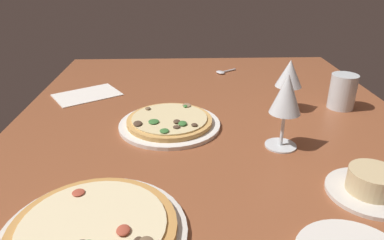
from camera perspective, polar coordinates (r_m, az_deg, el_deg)
dining_table at (r=91.06cm, az=3.75°, el=-3.51°), size 150.00×110.00×4.00cm
pizza_main at (r=94.00cm, az=-3.63°, el=-0.39°), size 26.82×26.82×3.37cm
pizza_side at (r=61.42cm, az=-15.51°, el=-16.75°), size 30.25×30.25×3.34cm
ramekin_on_saucer at (r=75.74cm, az=26.88°, el=-9.29°), size 16.26×16.26×5.12cm
wine_glass_far at (r=105.12cm, az=15.39°, el=6.95°), size 7.58×7.58×14.95cm
wine_glass_near at (r=82.07cm, az=14.94°, el=3.69°), size 7.46×7.46×18.01cm
water_glass at (r=113.57cm, az=23.01°, el=3.95°), size 7.61×7.61×10.24cm
paper_menu at (r=120.75cm, az=-16.52°, el=3.90°), size 22.08×23.97×0.30cm
spoon at (r=139.32cm, az=4.90°, el=7.72°), size 7.06×8.88×1.00cm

